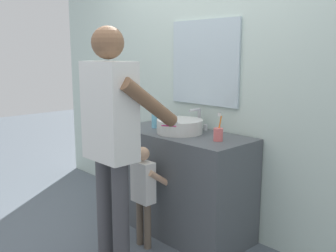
# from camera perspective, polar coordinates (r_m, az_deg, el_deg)

# --- Properties ---
(ground_plane) EXTENTS (14.00, 14.00, 0.00)m
(ground_plane) POSITION_cam_1_polar(r_m,az_deg,el_deg) (3.20, -2.03, -16.74)
(ground_plane) COLOR slate
(back_wall) EXTENTS (4.40, 0.10, 2.70)m
(back_wall) POSITION_cam_1_polar(r_m,az_deg,el_deg) (3.29, 6.01, 8.47)
(back_wall) COLOR silver
(back_wall) RESTS_ON ground
(vanity_cabinet) EXTENTS (1.19, 0.54, 0.84)m
(vanity_cabinet) POSITION_cam_1_polar(r_m,az_deg,el_deg) (3.22, 1.95, -8.36)
(vanity_cabinet) COLOR #4C5156
(vanity_cabinet) RESTS_ON ground
(sink_basin) EXTENTS (0.37, 0.37, 0.11)m
(sink_basin) POSITION_cam_1_polar(r_m,az_deg,el_deg) (3.09, 1.75, -0.01)
(sink_basin) COLOR silver
(sink_basin) RESTS_ON vanity_cabinet
(faucet) EXTENTS (0.18, 0.14, 0.18)m
(faucet) POSITION_cam_1_polar(r_m,az_deg,el_deg) (3.24, 4.53, 0.92)
(faucet) COLOR #B7BABF
(faucet) RESTS_ON vanity_cabinet
(toothbrush_cup) EXTENTS (0.07, 0.07, 0.21)m
(toothbrush_cup) POSITION_cam_1_polar(r_m,az_deg,el_deg) (2.83, 7.50, -1.13)
(toothbrush_cup) COLOR #D86666
(toothbrush_cup) RESTS_ON vanity_cabinet
(soap_bottle) EXTENTS (0.06, 0.06, 0.16)m
(soap_bottle) POSITION_cam_1_polar(r_m,az_deg,el_deg) (3.30, -1.94, 0.87)
(soap_bottle) COLOR #66B2D1
(soap_bottle) RESTS_ON vanity_cabinet
(child_toddler) EXTENTS (0.24, 0.24, 0.79)m
(child_toddler) POSITION_cam_1_polar(r_m,az_deg,el_deg) (2.95, -3.60, -9.16)
(child_toddler) COLOR #6B5B4C
(child_toddler) RESTS_ON ground
(adult_parent) EXTENTS (0.51, 0.54, 1.65)m
(adult_parent) POSITION_cam_1_polar(r_m,az_deg,el_deg) (2.62, -8.31, -0.02)
(adult_parent) COLOR #47474C
(adult_parent) RESTS_ON ground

